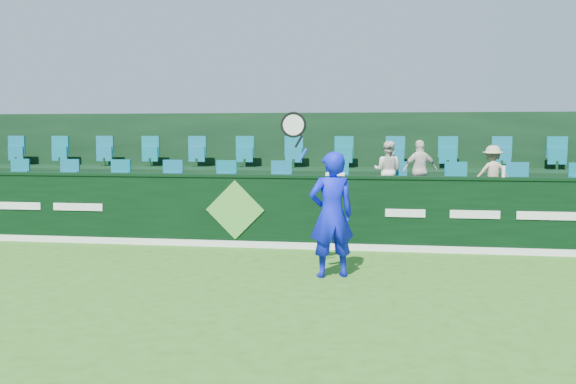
% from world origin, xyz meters
% --- Properties ---
extents(ground, '(60.00, 60.00, 0.00)m').
position_xyz_m(ground, '(0.00, 0.00, 0.00)').
color(ground, '#2D6919').
rests_on(ground, ground).
extents(sponsor_hoarding, '(16.00, 0.25, 1.35)m').
position_xyz_m(sponsor_hoarding, '(0.00, 4.00, 0.67)').
color(sponsor_hoarding, black).
rests_on(sponsor_hoarding, ground).
extents(stand_tier_front, '(16.00, 2.00, 0.80)m').
position_xyz_m(stand_tier_front, '(0.00, 5.10, 0.40)').
color(stand_tier_front, black).
rests_on(stand_tier_front, ground).
extents(stand_tier_back, '(16.00, 1.80, 1.30)m').
position_xyz_m(stand_tier_back, '(0.00, 7.00, 0.65)').
color(stand_tier_back, black).
rests_on(stand_tier_back, ground).
extents(stand_rear, '(16.00, 4.10, 2.60)m').
position_xyz_m(stand_rear, '(0.00, 7.44, 1.22)').
color(stand_rear, black).
rests_on(stand_rear, ground).
extents(seat_row_front, '(13.50, 0.50, 0.60)m').
position_xyz_m(seat_row_front, '(0.00, 5.50, 1.10)').
color(seat_row_front, '#106480').
rests_on(seat_row_front, stand_tier_front).
extents(seat_row_back, '(13.50, 0.50, 0.60)m').
position_xyz_m(seat_row_back, '(0.00, 7.30, 1.60)').
color(seat_row_back, '#106480').
rests_on(seat_row_back, stand_tier_back).
extents(tennis_player, '(1.21, 0.66, 2.50)m').
position_xyz_m(tennis_player, '(1.97, 1.74, 0.94)').
color(tennis_player, '#0D17E8').
rests_on(tennis_player, ground).
extents(spectator_left, '(0.66, 0.57, 1.16)m').
position_xyz_m(spectator_left, '(2.78, 5.12, 1.38)').
color(spectator_left, silver).
rests_on(spectator_left, stand_tier_front).
extents(spectator_middle, '(0.75, 0.50, 1.18)m').
position_xyz_m(spectator_middle, '(3.41, 5.12, 1.39)').
color(spectator_middle, silver).
rests_on(spectator_middle, stand_tier_front).
extents(spectator_right, '(0.75, 0.51, 1.08)m').
position_xyz_m(spectator_right, '(4.77, 5.12, 1.34)').
color(spectator_right, tan).
rests_on(spectator_right, stand_tier_front).
extents(towel, '(0.34, 0.22, 0.05)m').
position_xyz_m(towel, '(1.85, 4.00, 1.38)').
color(towel, white).
rests_on(towel, sponsor_hoarding).
extents(drinks_bottle, '(0.07, 0.07, 0.20)m').
position_xyz_m(drinks_bottle, '(4.78, 4.00, 1.45)').
color(drinks_bottle, white).
rests_on(drinks_bottle, sponsor_hoarding).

